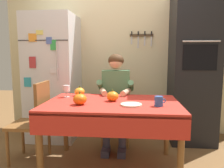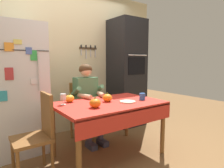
{
  "view_description": "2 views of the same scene",
  "coord_description": "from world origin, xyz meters",
  "px_view_note": "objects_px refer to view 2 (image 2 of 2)",
  "views": [
    {
      "loc": [
        0.21,
        -2.14,
        1.23
      ],
      "look_at": [
        -0.01,
        0.17,
        0.92
      ],
      "focal_mm": 34.92,
      "sensor_mm": 36.0,
      "label": 1
    },
    {
      "loc": [
        -1.42,
        -1.96,
        1.28
      ],
      "look_at": [
        0.12,
        0.19,
        0.97
      ],
      "focal_mm": 30.45,
      "sensor_mm": 36.0,
      "label": 2
    }
  ],
  "objects_px": {
    "wall_oven": "(126,73)",
    "serving_tray": "(128,102)",
    "refrigerator": "(19,89)",
    "dining_table": "(110,109)",
    "pumpkin_large": "(70,98)",
    "pumpkin_medium": "(95,103)",
    "coffee_mug": "(142,97)",
    "chair_left_side": "(38,131)",
    "pumpkin_small": "(107,98)",
    "chair_behind_person": "(83,108)",
    "wine_glass": "(63,97)",
    "seated_person": "(88,96)"
  },
  "relations": [
    {
      "from": "wine_glass",
      "to": "serving_tray",
      "type": "bearing_deg",
      "value": -25.15
    },
    {
      "from": "pumpkin_large",
      "to": "serving_tray",
      "type": "xyz_separation_m",
      "value": [
        0.63,
        -0.46,
        -0.04
      ]
    },
    {
      "from": "dining_table",
      "to": "chair_left_side",
      "type": "distance_m",
      "value": 0.92
    },
    {
      "from": "dining_table",
      "to": "chair_behind_person",
      "type": "relative_size",
      "value": 1.51
    },
    {
      "from": "refrigerator",
      "to": "pumpkin_small",
      "type": "height_order",
      "value": "refrigerator"
    },
    {
      "from": "pumpkin_large",
      "to": "pumpkin_small",
      "type": "height_order",
      "value": "pumpkin_small"
    },
    {
      "from": "serving_tray",
      "to": "pumpkin_medium",
      "type": "bearing_deg",
      "value": -178.7
    },
    {
      "from": "wall_oven",
      "to": "wine_glass",
      "type": "height_order",
      "value": "wall_oven"
    },
    {
      "from": "coffee_mug",
      "to": "wine_glass",
      "type": "xyz_separation_m",
      "value": [
        -1.02,
        0.36,
        0.05
      ]
    },
    {
      "from": "pumpkin_medium",
      "to": "wine_glass",
      "type": "bearing_deg",
      "value": 124.07
    },
    {
      "from": "seated_person",
      "to": "coffee_mug",
      "type": "bearing_deg",
      "value": -57.04
    },
    {
      "from": "serving_tray",
      "to": "coffee_mug",
      "type": "bearing_deg",
      "value": -1.4
    },
    {
      "from": "refrigerator",
      "to": "wine_glass",
      "type": "xyz_separation_m",
      "value": [
        0.39,
        -0.65,
        -0.06
      ]
    },
    {
      "from": "chair_behind_person",
      "to": "seated_person",
      "type": "bearing_deg",
      "value": -90.0
    },
    {
      "from": "wall_oven",
      "to": "chair_behind_person",
      "type": "relative_size",
      "value": 2.26
    },
    {
      "from": "coffee_mug",
      "to": "pumpkin_small",
      "type": "relative_size",
      "value": 0.85
    },
    {
      "from": "refrigerator",
      "to": "dining_table",
      "type": "relative_size",
      "value": 1.29
    },
    {
      "from": "wall_oven",
      "to": "serving_tray",
      "type": "height_order",
      "value": "wall_oven"
    },
    {
      "from": "refrigerator",
      "to": "pumpkin_large",
      "type": "relative_size",
      "value": 14.78
    },
    {
      "from": "seated_person",
      "to": "coffee_mug",
      "type": "relative_size",
      "value": 11.44
    },
    {
      "from": "pumpkin_large",
      "to": "pumpkin_medium",
      "type": "xyz_separation_m",
      "value": [
        0.12,
        -0.47,
        0.0
      ]
    },
    {
      "from": "seated_person",
      "to": "pumpkin_small",
      "type": "bearing_deg",
      "value": -88.83
    },
    {
      "from": "coffee_mug",
      "to": "pumpkin_medium",
      "type": "xyz_separation_m",
      "value": [
        -0.78,
        -0.01,
        0.01
      ]
    },
    {
      "from": "wall_oven",
      "to": "pumpkin_medium",
      "type": "bearing_deg",
      "value": -142.07
    },
    {
      "from": "wine_glass",
      "to": "serving_tray",
      "type": "relative_size",
      "value": 0.66
    },
    {
      "from": "coffee_mug",
      "to": "refrigerator",
      "type": "bearing_deg",
      "value": 144.41
    },
    {
      "from": "pumpkin_small",
      "to": "wine_glass",
      "type": "bearing_deg",
      "value": 163.14
    },
    {
      "from": "serving_tray",
      "to": "chair_behind_person",
      "type": "bearing_deg",
      "value": 102.92
    },
    {
      "from": "wall_oven",
      "to": "serving_tray",
      "type": "xyz_separation_m",
      "value": [
        -0.85,
        -1.05,
        -0.3
      ]
    },
    {
      "from": "wall_oven",
      "to": "dining_table",
      "type": "distance_m",
      "value": 1.45
    },
    {
      "from": "wine_glass",
      "to": "pumpkin_medium",
      "type": "height_order",
      "value": "wine_glass"
    },
    {
      "from": "chair_behind_person",
      "to": "coffee_mug",
      "type": "relative_size",
      "value": 8.54
    },
    {
      "from": "pumpkin_large",
      "to": "serving_tray",
      "type": "bearing_deg",
      "value": -36.02
    },
    {
      "from": "wall_oven",
      "to": "seated_person",
      "type": "xyz_separation_m",
      "value": [
        -1.06,
        -0.32,
        -0.31
      ]
    },
    {
      "from": "refrigerator",
      "to": "chair_left_side",
      "type": "height_order",
      "value": "refrigerator"
    },
    {
      "from": "dining_table",
      "to": "seated_person",
      "type": "relative_size",
      "value": 1.12
    },
    {
      "from": "refrigerator",
      "to": "pumpkin_small",
      "type": "distance_m",
      "value": 1.26
    },
    {
      "from": "chair_behind_person",
      "to": "serving_tray",
      "type": "distance_m",
      "value": 0.97
    },
    {
      "from": "wine_glass",
      "to": "pumpkin_small",
      "type": "bearing_deg",
      "value": -16.86
    },
    {
      "from": "refrigerator",
      "to": "pumpkin_medium",
      "type": "relative_size",
      "value": 13.32
    },
    {
      "from": "chair_left_side",
      "to": "serving_tray",
      "type": "distance_m",
      "value": 1.15
    },
    {
      "from": "dining_table",
      "to": "pumpkin_large",
      "type": "xyz_separation_m",
      "value": [
        -0.43,
        0.33,
        0.13
      ]
    },
    {
      "from": "chair_left_side",
      "to": "pumpkin_medium",
      "type": "distance_m",
      "value": 0.7
    },
    {
      "from": "chair_behind_person",
      "to": "pumpkin_medium",
      "type": "height_order",
      "value": "chair_behind_person"
    },
    {
      "from": "coffee_mug",
      "to": "serving_tray",
      "type": "relative_size",
      "value": 0.52
    },
    {
      "from": "pumpkin_medium",
      "to": "serving_tray",
      "type": "xyz_separation_m",
      "value": [
        0.51,
        0.01,
        -0.05
      ]
    },
    {
      "from": "wine_glass",
      "to": "pumpkin_medium",
      "type": "xyz_separation_m",
      "value": [
        0.25,
        -0.37,
        -0.04
      ]
    },
    {
      "from": "refrigerator",
      "to": "coffee_mug",
      "type": "relative_size",
      "value": 16.54
    },
    {
      "from": "wine_glass",
      "to": "seated_person",
      "type": "bearing_deg",
      "value": 34.23
    },
    {
      "from": "dining_table",
      "to": "pumpkin_medium",
      "type": "distance_m",
      "value": 0.36
    }
  ]
}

